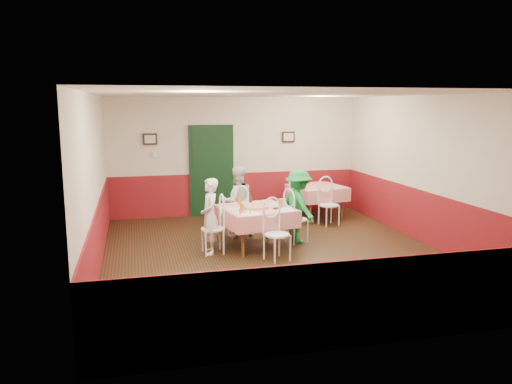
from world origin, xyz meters
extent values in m
plane|color=black|center=(0.00, 0.00, 0.00)|extent=(7.00, 7.00, 0.00)
plane|color=white|center=(0.00, 0.00, 2.80)|extent=(7.00, 7.00, 0.00)
cube|color=beige|center=(0.00, 3.50, 1.40)|extent=(6.00, 0.10, 2.80)
cube|color=beige|center=(0.00, -3.50, 1.40)|extent=(6.00, 0.10, 2.80)
cube|color=beige|center=(-3.00, 0.00, 1.40)|extent=(0.10, 7.00, 2.80)
cube|color=beige|center=(3.00, 0.00, 1.40)|extent=(0.10, 7.00, 2.80)
cube|color=maroon|center=(0.00, 3.48, 0.50)|extent=(6.00, 0.03, 1.00)
cube|color=maroon|center=(0.00, -3.48, 0.50)|extent=(6.00, 0.03, 1.00)
cube|color=maroon|center=(-2.98, 0.00, 0.50)|extent=(0.03, 7.00, 1.00)
cube|color=maroon|center=(2.98, 0.00, 0.50)|extent=(0.03, 7.00, 1.00)
cube|color=black|center=(-0.60, 3.45, 1.05)|extent=(0.96, 0.06, 2.10)
cube|color=black|center=(-2.00, 3.45, 1.85)|extent=(0.32, 0.03, 0.26)
cube|color=black|center=(1.30, 3.45, 1.85)|extent=(0.32, 0.03, 0.26)
cube|color=white|center=(-1.90, 3.45, 1.50)|extent=(0.10, 0.03, 0.10)
cube|color=red|center=(-0.23, 0.53, 0.38)|extent=(1.43, 1.43, 0.77)
cube|color=red|center=(1.74, 2.58, 0.38)|extent=(1.29, 1.29, 0.77)
cylinder|color=#B74723|center=(-0.23, 0.51, 0.77)|extent=(0.52, 0.52, 0.03)
cylinder|color=white|center=(-0.63, 0.43, 0.77)|extent=(0.29, 0.29, 0.01)
cylinder|color=white|center=(0.21, 0.64, 0.77)|extent=(0.29, 0.29, 0.01)
cylinder|color=white|center=(-0.30, 0.96, 0.77)|extent=(0.29, 0.29, 0.01)
cylinder|color=#BF7219|center=(-0.57, 0.19, 0.83)|extent=(0.09, 0.09, 0.15)
cylinder|color=#BF7219|center=(0.20, 0.41, 0.84)|extent=(0.10, 0.10, 0.16)
cylinder|color=#BF7219|center=(-0.47, 0.87, 0.83)|extent=(0.09, 0.09, 0.14)
cylinder|color=#381C0A|center=(-0.24, 0.94, 0.88)|extent=(0.08, 0.08, 0.23)
cylinder|color=silver|center=(-0.54, 0.02, 0.81)|extent=(0.04, 0.04, 0.09)
cylinder|color=silver|center=(-0.47, -0.02, 0.81)|extent=(0.04, 0.04, 0.09)
cylinder|color=#B23319|center=(-0.62, 0.07, 0.81)|extent=(0.04, 0.04, 0.09)
cube|color=white|center=(-0.48, 0.07, 0.76)|extent=(0.41, 0.48, 0.00)
cube|color=white|center=(0.24, 0.23, 0.76)|extent=(0.31, 0.40, 0.00)
cube|color=black|center=(0.11, 0.32, 0.77)|extent=(0.13, 0.11, 0.02)
imported|color=gray|center=(-1.11, 0.36, 0.68)|extent=(0.35, 0.51, 1.36)
imported|color=gray|center=(-0.40, 1.41, 0.71)|extent=(0.78, 0.65, 1.43)
imported|color=gray|center=(0.65, 0.71, 0.71)|extent=(0.73, 1.01, 1.42)
camera|label=1|loc=(-2.38, -8.19, 2.63)|focal=35.00mm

